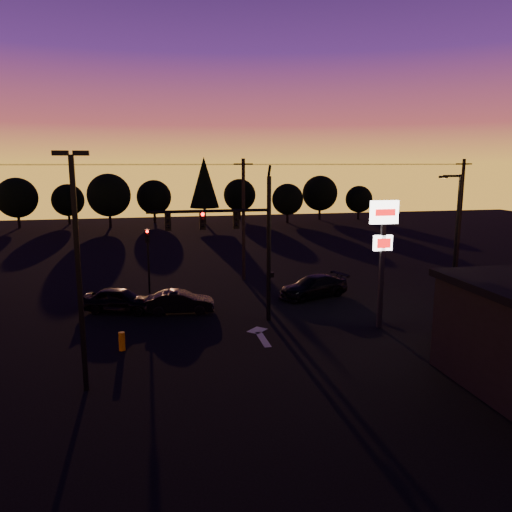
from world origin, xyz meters
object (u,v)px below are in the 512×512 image
Objects in this scene: car_left at (120,300)px; bollard at (122,341)px; pylon_sign at (383,237)px; suv_parked at (490,337)px; traffic_signal_mast at (240,234)px; car_mid at (180,302)px; secondary_signal at (148,251)px; streetlight at (455,232)px; parking_lot_light at (78,257)px; car_right at (313,286)px.

bollard is at bearing -156.74° from car_left.
suv_parked is (3.38, -4.48, -4.15)m from pylon_sign.
traffic_signal_mast is 5.86m from car_mid.
streetlight is (18.91, -5.99, 1.56)m from secondary_signal.
secondary_signal is 10.86m from bollard.
bollard is 6.28m from car_mid.
secondary_signal is at bearing 140.23° from pylon_sign.
pylon_sign is at bearing -39.77° from secondary_signal.
secondary_signal is 0.48× the size of parking_lot_light.
car_left is 1.08× the size of car_mid.
traffic_signal_mast reaches higher than streetlight.
secondary_signal is 0.79× the size of suv_parked.
pylon_sign is at bearing -93.47° from car_left.
bollard is 6.41m from car_left.
secondary_signal is 1.09× the size of car_mid.
suv_parked is at bearing -118.19° from car_mid.
traffic_signal_mast is at bearing -56.81° from secondary_signal.
parking_lot_light is at bearing -162.77° from pylon_sign.
pylon_sign is 0.85× the size of streetlight.
pylon_sign is 1.24× the size of suv_parked.
traffic_signal_mast is 10.19m from parking_lot_light.
parking_lot_light is 2.30× the size of car_mid.
suv_parked is at bearing -13.33° from bollard.
secondary_signal is at bearing 25.56° from car_mid.
streetlight is at bearing 58.53° from suv_parked.
car_right is at bearing 36.32° from traffic_signal_mast.
secondary_signal is 4.95m from car_left.
bollard is 0.16× the size of suv_parked.
car_mid is (3.07, 5.47, 0.21)m from bollard.
pylon_sign is at bearing -109.28° from car_mid.
secondary_signal is at bearing 127.89° from suv_parked.
secondary_signal reaches higher than bollard.
suv_parked is (-3.53, -8.48, -3.66)m from streetlight.
bollard is at bearing -154.16° from traffic_signal_mast.
suv_parked is at bearing -43.26° from secondary_signal.
car_right is 0.88× the size of suv_parked.
car_right is (-8.36, 2.64, -3.72)m from streetlight.
car_left is (-1.73, -4.12, -2.13)m from secondary_signal.
bollard is 0.18× the size of car_right.
parking_lot_light is 6.36m from bollard.
car_left is 12.30m from car_right.
car_left is (-0.40, 6.39, 0.29)m from bollard.
secondary_signal is at bearing 162.44° from streetlight.
traffic_signal_mast is 8.19m from car_right.
car_left is 0.78× the size of suv_parked.
traffic_signal_mast reaches higher than bollard.
bollard is at bearing -77.94° from car_right.
traffic_signal_mast is at bearing 43.37° from parking_lot_light.
bollard is (-20.24, -4.52, -3.98)m from streetlight.
secondary_signal is 0.54× the size of streetlight.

